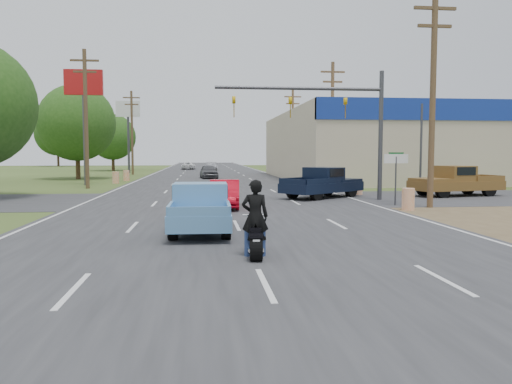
{
  "coord_description": "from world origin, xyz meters",
  "views": [
    {
      "loc": [
        -1.2,
        -9.4,
        2.55
      ],
      "look_at": [
        0.54,
        6.68,
        1.3
      ],
      "focal_mm": 35.0,
      "sensor_mm": 36.0,
      "label": 1
    }
  ],
  "objects": [
    {
      "name": "barrel_1",
      "position": [
        8.4,
        20.5,
        0.5
      ],
      "size": [
        0.56,
        0.56,
        1.0
      ],
      "primitive_type": "cylinder",
      "color": "orange",
      "rests_on": "ground"
    },
    {
      "name": "motorcycle",
      "position": [
        0.09,
        2.66,
        0.43
      ],
      "size": [
        0.59,
        1.93,
        0.98
      ],
      "rotation": [
        0.0,
        0.0,
        -0.06
      ],
      "color": "black",
      "rests_on": "ground"
    },
    {
      "name": "tree_5",
      "position": [
        30.0,
        95.0,
        5.88
      ],
      "size": [
        7.98,
        7.98,
        9.88
      ],
      "color": "#422D19",
      "rests_on": "ground"
    },
    {
      "name": "dirt_verge",
      "position": [
        11.0,
        10.0,
        0.01
      ],
      "size": [
        8.0,
        18.0,
        0.01
      ],
      "primitive_type": "cube",
      "color": "brown",
      "rests_on": "ground"
    },
    {
      "name": "utility_pole_5",
      "position": [
        -9.5,
        28.0,
        5.32
      ],
      "size": [
        2.0,
        0.28,
        10.0
      ],
      "color": "#4C3823",
      "rests_on": "ground"
    },
    {
      "name": "ground",
      "position": [
        0.0,
        0.0,
        0.0
      ],
      "size": [
        200.0,
        200.0,
        0.0
      ],
      "primitive_type": "plane",
      "color": "#33431B",
      "rests_on": "ground"
    },
    {
      "name": "distant_car_white",
      "position": [
        -3.28,
        70.31,
        0.59
      ],
      "size": [
        2.22,
        4.37,
        1.18
      ],
      "primitive_type": "imported",
      "rotation": [
        0.0,
        0.0,
        3.08
      ],
      "color": "white",
      "rests_on": "ground"
    },
    {
      "name": "cross_road",
      "position": [
        0.0,
        18.0,
        0.01
      ],
      "size": [
        120.0,
        10.0,
        0.02
      ],
      "primitive_type": "cube",
      "color": "#2D2D30",
      "rests_on": "ground"
    },
    {
      "name": "main_road",
      "position": [
        0.0,
        40.0,
        0.01
      ],
      "size": [
        15.0,
        180.0,
        0.02
      ],
      "primitive_type": "cube",
      "color": "#2D2D30",
      "rests_on": "ground"
    },
    {
      "name": "pole_sign_left_far",
      "position": [
        -10.5,
        56.0,
        7.17
      ],
      "size": [
        3.0,
        0.35,
        9.2
      ],
      "color": "#3F3F44",
      "rests_on": "ground"
    },
    {
      "name": "barrel_0",
      "position": [
        8.0,
        12.0,
        0.5
      ],
      "size": [
        0.56,
        0.56,
        1.0
      ],
      "primitive_type": "cylinder",
      "color": "orange",
      "rests_on": "ground"
    },
    {
      "name": "rider",
      "position": [
        0.09,
        2.7,
        0.91
      ],
      "size": [
        0.69,
        0.48,
        1.82
      ],
      "primitive_type": "imported",
      "rotation": [
        0.0,
        0.0,
        3.08
      ],
      "color": "black",
      "rests_on": "ground"
    },
    {
      "name": "signal_mast",
      "position": [
        5.82,
        17.0,
        4.8
      ],
      "size": [
        9.12,
        0.4,
        7.0
      ],
      "color": "#3F3F44",
      "rests_on": "ground"
    },
    {
      "name": "barrel_3",
      "position": [
        -8.2,
        38.0,
        0.5
      ],
      "size": [
        0.56,
        0.56,
        1.0
      ],
      "primitive_type": "cylinder",
      "color": "orange",
      "rests_on": "ground"
    },
    {
      "name": "distant_car_silver",
      "position": [
        0.21,
        65.35,
        0.63
      ],
      "size": [
        1.87,
        4.41,
        1.27
      ],
      "primitive_type": "imported",
      "rotation": [
        0.0,
        0.0,
        -0.02
      ],
      "color": "#BBBCC0",
      "rests_on": "ground"
    },
    {
      "name": "lane_sign",
      "position": [
        8.2,
        14.0,
        1.9
      ],
      "size": [
        1.2,
        0.08,
        2.52
      ],
      "color": "#3F3F44",
      "rests_on": "ground"
    },
    {
      "name": "utility_pole_2",
      "position": [
        9.5,
        31.0,
        5.32
      ],
      "size": [
        2.0,
        0.28,
        10.0
      ],
      "color": "#4C3823",
      "rests_on": "ground"
    },
    {
      "name": "pole_sign_left_near",
      "position": [
        -10.5,
        32.0,
        7.17
      ],
      "size": [
        3.0,
        0.35,
        9.2
      ],
      "color": "#3F3F44",
      "rests_on": "ground"
    },
    {
      "name": "barrel_2",
      "position": [
        -8.5,
        34.0,
        0.5
      ],
      "size": [
        0.56,
        0.56,
        1.0
      ],
      "primitive_type": "cylinder",
      "color": "orange",
      "rests_on": "ground"
    },
    {
      "name": "blue_pickup",
      "position": [
        -1.26,
        6.84,
        0.81
      ],
      "size": [
        1.93,
        4.85,
        1.6
      ],
      "rotation": [
        0.0,
        0.0,
        -0.02
      ],
      "color": "black",
      "rests_on": "ground"
    },
    {
      "name": "brown_pickup",
      "position": [
        13.79,
        18.87,
        0.92
      ],
      "size": [
        5.8,
        3.19,
        1.82
      ],
      "rotation": [
        0.0,
        0.0,
        1.78
      ],
      "color": "black",
      "rests_on": "ground"
    },
    {
      "name": "navy_pickup",
      "position": [
        5.77,
        18.61,
        0.89
      ],
      "size": [
        5.44,
        4.86,
        1.76
      ],
      "rotation": [
        0.0,
        0.0,
        -0.91
      ],
      "color": "black",
      "rests_on": "ground"
    },
    {
      "name": "red_convertible",
      "position": [
        -0.15,
        13.9,
        0.65
      ],
      "size": [
        1.64,
        4.03,
        1.3
      ],
      "primitive_type": "imported",
      "rotation": [
        0.0,
        0.0,
        -0.07
      ],
      "color": "#B60818",
      "rests_on": "ground"
    },
    {
      "name": "street_name_sign",
      "position": [
        8.8,
        15.5,
        1.61
      ],
      "size": [
        0.8,
        0.08,
        2.61
      ],
      "color": "#3F3F44",
      "rests_on": "ground"
    },
    {
      "name": "utility_pole_6",
      "position": [
        -9.5,
        52.0,
        5.32
      ],
      "size": [
        2.0,
        0.28,
        10.0
      ],
      "color": "#4C3823",
      "rests_on": "ground"
    },
    {
      "name": "tree_2",
      "position": [
        -14.2,
        66.0,
        4.95
      ],
      "size": [
        6.72,
        6.72,
        8.32
      ],
      "color": "#422D19",
      "rests_on": "ground"
    },
    {
      "name": "distant_car_grey",
      "position": [
        -0.5,
        41.78,
        0.7
      ],
      "size": [
        1.99,
        4.25,
        1.41
      ],
      "primitive_type": "imported",
      "rotation": [
        0.0,
        0.0,
        0.08
      ],
      "color": "#4D4D51",
      "rests_on": "ground"
    },
    {
      "name": "tree_1",
      "position": [
        -13.5,
        42.0,
        5.57
      ],
      "size": [
        7.56,
        7.56,
        9.36
      ],
      "color": "#422D19",
      "rests_on": "ground"
    },
    {
      "name": "utility_pole_3",
      "position": [
        9.5,
        49.0,
        5.32
      ],
      "size": [
        2.0,
        0.28,
        10.0
      ],
      "color": "#4C3823",
      "rests_on": "ground"
    },
    {
      "name": "utility_pole_1",
      "position": [
        9.5,
        13.0,
        5.32
      ],
      "size": [
        2.0,
        0.28,
        10.0
      ],
      "color": "#4C3823",
      "rests_on": "ground"
    },
    {
      "name": "tree_6",
      "position": [
        -30.0,
        95.0,
        6.51
      ],
      "size": [
        8.82,
        8.82,
        10.92
      ],
      "color": "#422D19",
      "rests_on": "ground"
    }
  ]
}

